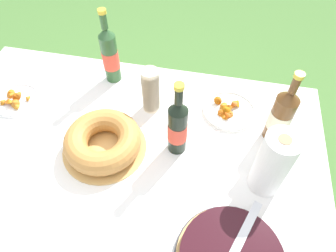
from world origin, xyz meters
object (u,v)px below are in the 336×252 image
juice_bottle_red (178,127)px  cup_stack (151,90)px  paper_towel_roll (273,163)px  bundt_cake (103,141)px  cider_bottle_green (110,55)px  snack_plate_left (15,100)px  snack_plate_near (228,110)px  cider_bottle_amber (281,115)px

juice_bottle_red → cup_stack: bearing=128.2°
cup_stack → paper_towel_roll: (0.47, -0.27, 0.03)m
juice_bottle_red → paper_towel_roll: 0.34m
bundt_cake → cider_bottle_green: 0.41m
bundt_cake → paper_towel_roll: paper_towel_roll is taller
cider_bottle_green → juice_bottle_red: size_ratio=1.05×
snack_plate_left → paper_towel_roll: 1.07m
juice_bottle_red → snack_plate_left: bearing=172.5°
cider_bottle_green → snack_plate_near: size_ratio=1.54×
snack_plate_left → juice_bottle_red: bearing=-7.5°
cider_bottle_amber → juice_bottle_red: bearing=-159.6°
juice_bottle_red → snack_plate_left: size_ratio=1.67×
cider_bottle_green → cider_bottle_amber: (0.72, -0.19, -0.01)m
bundt_cake → snack_plate_near: bundt_cake is taller
bundt_cake → cider_bottle_green: (-0.09, 0.39, 0.09)m
cider_bottle_green → paper_towel_roll: (0.68, -0.41, -0.00)m
juice_bottle_red → snack_plate_near: (0.18, 0.22, -0.11)m
snack_plate_left → paper_towel_roll: paper_towel_roll is taller
cup_stack → snack_plate_left: bearing=-171.6°
cider_bottle_green → paper_towel_roll: size_ratio=1.32×
bundt_cake → cider_bottle_amber: cider_bottle_amber is taller
cider_bottle_amber → paper_towel_roll: bearing=-99.1°
snack_plate_left → paper_towel_roll: bearing=-9.9°
cup_stack → bundt_cake: bearing=-117.3°
juice_bottle_red → bundt_cake: bearing=-167.2°
bundt_cake → paper_towel_roll: 0.60m
cup_stack → paper_towel_roll: bearing=-30.0°
cup_stack → cider_bottle_amber: size_ratio=0.63×
bundt_cake → juice_bottle_red: 0.29m
juice_bottle_red → cider_bottle_green: bearing=137.6°
cider_bottle_amber → snack_plate_near: (-0.18, 0.09, -0.11)m
juice_bottle_red → paper_towel_roll: size_ratio=1.26×
cider_bottle_green → snack_plate_left: (-0.37, -0.23, -0.12)m
cider_bottle_amber → paper_towel_roll: cider_bottle_amber is taller
cup_stack → snack_plate_left: 0.60m
paper_towel_roll → cider_bottle_amber: bearing=80.9°
cider_bottle_green → snack_plate_near: cider_bottle_green is taller
juice_bottle_red → snack_plate_near: size_ratio=1.46×
cider_bottle_amber → snack_plate_near: size_ratio=1.43×
cider_bottle_green → snack_plate_left: cider_bottle_green is taller
cider_bottle_amber → paper_towel_roll: size_ratio=1.22×
cider_bottle_green → snack_plate_left: size_ratio=1.76×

